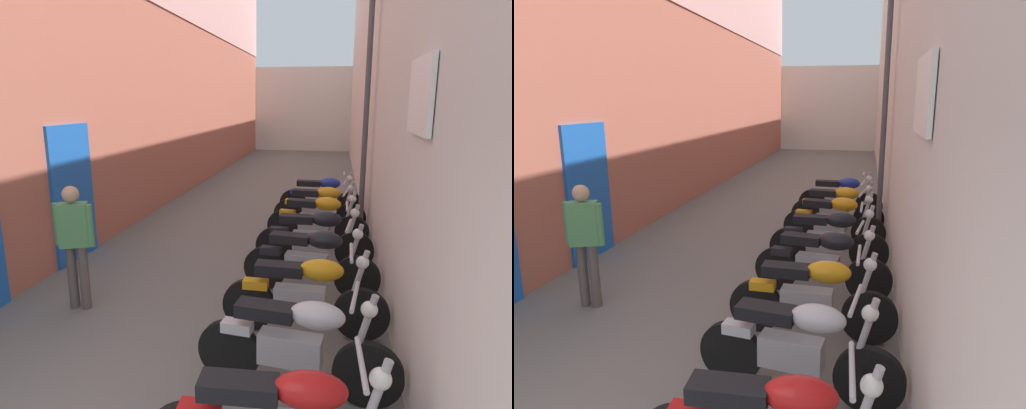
% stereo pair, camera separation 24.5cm
% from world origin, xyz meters
% --- Properties ---
extents(ground_plane, '(38.43, 38.43, 0.00)m').
position_xyz_m(ground_plane, '(0.00, 9.22, 0.00)').
color(ground_plane, '#66635E').
extents(building_left, '(0.45, 22.43, 8.37)m').
position_xyz_m(building_left, '(-2.61, 11.17, 4.22)').
color(building_left, '#B76651').
rests_on(building_left, ground).
extents(building_right, '(0.45, 22.43, 7.66)m').
position_xyz_m(building_right, '(2.62, 11.21, 3.83)').
color(building_right, beige).
rests_on(building_right, ground).
extents(building_far_end, '(7.83, 2.00, 4.19)m').
position_xyz_m(building_far_end, '(0.00, 23.43, 2.09)').
color(building_far_end, silver).
rests_on(building_far_end, ground).
extents(motorcycle_second, '(1.85, 0.58, 1.04)m').
position_xyz_m(motorcycle_second, '(1.48, 2.74, 0.50)').
color(motorcycle_second, black).
rests_on(motorcycle_second, ground).
extents(motorcycle_third, '(1.85, 0.58, 1.04)m').
position_xyz_m(motorcycle_third, '(1.48, 3.78, 0.50)').
color(motorcycle_third, black).
rests_on(motorcycle_third, ground).
extents(motorcycle_fourth, '(1.85, 0.58, 1.04)m').
position_xyz_m(motorcycle_fourth, '(1.48, 4.87, 0.50)').
color(motorcycle_fourth, black).
rests_on(motorcycle_fourth, ground).
extents(motorcycle_fifth, '(1.85, 0.58, 1.04)m').
position_xyz_m(motorcycle_fifth, '(1.48, 5.92, 0.50)').
color(motorcycle_fifth, black).
rests_on(motorcycle_fifth, ground).
extents(motorcycle_sixth, '(1.84, 0.58, 1.04)m').
position_xyz_m(motorcycle_sixth, '(1.48, 6.99, 0.50)').
color(motorcycle_sixth, black).
rests_on(motorcycle_sixth, ground).
extents(motorcycle_seventh, '(1.85, 0.58, 1.04)m').
position_xyz_m(motorcycle_seventh, '(1.48, 7.93, 0.50)').
color(motorcycle_seventh, black).
rests_on(motorcycle_seventh, ground).
extents(motorcycle_eighth, '(1.85, 0.58, 1.04)m').
position_xyz_m(motorcycle_eighth, '(1.48, 9.01, 0.50)').
color(motorcycle_eighth, black).
rests_on(motorcycle_eighth, ground).
extents(pedestrian_mid_alley, '(0.52, 0.31, 1.57)m').
position_xyz_m(pedestrian_mid_alley, '(-1.36, 3.95, 0.92)').
color(pedestrian_mid_alley, '#564C47').
rests_on(pedestrian_mid_alley, ground).
extents(street_lamp, '(0.79, 0.18, 4.45)m').
position_xyz_m(street_lamp, '(2.17, 7.66, 2.62)').
color(street_lamp, '#47474C').
rests_on(street_lamp, ground).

